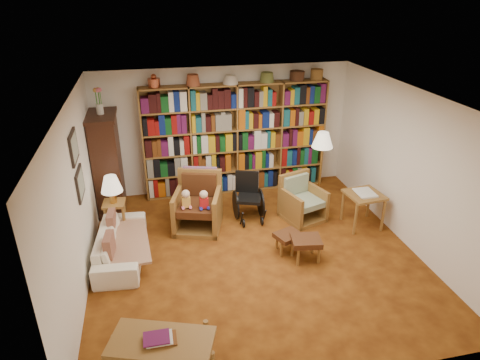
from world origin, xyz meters
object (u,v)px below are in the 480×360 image
object	(u,v)px
footstool_a	(288,237)
armchair_sage	(301,201)
floor_lamp	(322,143)
sofa	(121,244)
side_table_lamp	(115,211)
wheelchair	(248,198)
side_table_papers	(364,199)
footstool_b	(306,242)
coffee_table	(162,344)
armchair_leather	(197,204)

from	to	relation	value
footstool_a	armchair_sage	bearing A→B (deg)	60.03
footstool_a	floor_lamp	bearing A→B (deg)	52.68
footstool_a	sofa	bearing A→B (deg)	170.90
sofa	armchair_sage	world-z (taller)	armchair_sage
side_table_lamp	wheelchair	bearing A→B (deg)	1.24
wheelchair	footstool_a	world-z (taller)	wheelchair
armchair_sage	side_table_papers	size ratio (longest dim) A/B	1.32
footstool_b	floor_lamp	bearing A→B (deg)	62.43
side_table_lamp	armchair_sage	world-z (taller)	armchair_sage
wheelchair	floor_lamp	size ratio (longest dim) A/B	0.59
coffee_table	armchair_leather	bearing A→B (deg)	75.88
armchair_leather	sofa	bearing A→B (deg)	-150.31
wheelchair	coffee_table	world-z (taller)	wheelchair
floor_lamp	coffee_table	bearing A→B (deg)	-133.52
floor_lamp	footstool_b	distance (m)	2.10
armchair_leather	wheelchair	xyz separation A→B (m)	(0.95, 0.08, -0.01)
side_table_lamp	coffee_table	size ratio (longest dim) A/B	0.47
side_table_lamp	coffee_table	xyz separation A→B (m)	(0.61, -3.08, -0.03)
armchair_leather	armchair_sage	xyz separation A→B (m)	(1.89, -0.12, -0.09)
armchair_leather	wheelchair	bearing A→B (deg)	4.88
side_table_lamp	floor_lamp	xyz separation A→B (m)	(3.75, 0.23, 0.85)
wheelchair	footstool_b	distance (m)	1.59
side_table_papers	wheelchair	bearing A→B (deg)	158.93
coffee_table	sofa	bearing A→B (deg)	102.50
side_table_papers	footstool_b	world-z (taller)	side_table_papers
armchair_leather	side_table_lamp	bearing A→B (deg)	178.74
floor_lamp	coffee_table	size ratio (longest dim) A/B	1.18
armchair_leather	coffee_table	world-z (taller)	armchair_leather
wheelchair	footstool_a	xyz separation A→B (m)	(0.35, -1.22, -0.12)
sofa	armchair_leather	size ratio (longest dim) A/B	1.63
sofa	footstool_a	xyz separation A→B (m)	(2.58, -0.41, 0.03)
side_table_lamp	footstool_b	bearing A→B (deg)	-26.48
side_table_papers	footstool_a	xyz separation A→B (m)	(-1.53, -0.50, -0.26)
coffee_table	floor_lamp	bearing A→B (deg)	46.48
armchair_leather	side_table_papers	distance (m)	2.90
side_table_lamp	armchair_leather	distance (m)	1.38
sofa	armchair_sage	distance (m)	3.23
floor_lamp	footstool_b	bearing A→B (deg)	-117.57
sofa	wheelchair	xyz separation A→B (m)	(2.23, 0.81, 0.15)
sofa	coffee_table	xyz separation A→B (m)	(0.51, -2.32, 0.14)
wheelchair	coffee_table	distance (m)	3.57
floor_lamp	coffee_table	xyz separation A→B (m)	(-3.14, -3.30, -0.88)
sofa	armchair_sage	bearing A→B (deg)	-74.27
armchair_leather	armchair_sage	distance (m)	1.90
footstool_b	side_table_papers	bearing A→B (deg)	29.86
wheelchair	sofa	bearing A→B (deg)	-160.01
armchair_leather	wheelchair	size ratio (longest dim) A/B	1.18
side_table_lamp	floor_lamp	distance (m)	3.85
sofa	armchair_sage	size ratio (longest dim) A/B	1.92
side_table_papers	footstool_b	bearing A→B (deg)	-150.14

